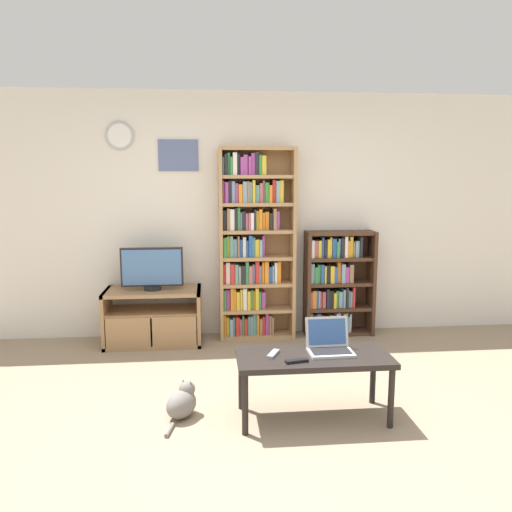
% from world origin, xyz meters
% --- Properties ---
extents(ground_plane, '(18.00, 18.00, 0.00)m').
position_xyz_m(ground_plane, '(0.00, 0.00, 0.00)').
color(ground_plane, gray).
extents(wall_back, '(6.39, 0.09, 2.60)m').
position_xyz_m(wall_back, '(-0.01, 2.30, 1.31)').
color(wall_back, silver).
rests_on(wall_back, ground_plane).
extents(tv_stand, '(0.98, 0.49, 0.57)m').
position_xyz_m(tv_stand, '(-0.97, 1.99, 0.29)').
color(tv_stand, '#9E754C').
rests_on(tv_stand, ground_plane).
extents(television, '(0.63, 0.18, 0.44)m').
position_xyz_m(television, '(-0.96, 1.99, 0.79)').
color(television, black).
rests_on(television, tv_stand).
extents(bookshelf_tall, '(0.80, 0.28, 2.02)m').
position_xyz_m(bookshelf_tall, '(0.08, 2.14, 1.01)').
color(bookshelf_tall, tan).
rests_on(bookshelf_tall, ground_plane).
extents(bookshelf_short, '(0.75, 0.26, 1.14)m').
position_xyz_m(bookshelf_short, '(0.98, 2.14, 0.57)').
color(bookshelf_short, '#472D1E').
rests_on(bookshelf_short, ground_plane).
extents(coffee_table, '(1.10, 0.47, 0.47)m').
position_xyz_m(coffee_table, '(0.35, 0.25, 0.42)').
color(coffee_table, black).
rests_on(coffee_table, ground_plane).
extents(laptop, '(0.32, 0.26, 0.24)m').
position_xyz_m(laptop, '(0.47, 0.31, 0.53)').
color(laptop, '#B7BABC').
rests_on(laptop, coffee_table).
extents(remote_near_laptop, '(0.11, 0.16, 0.02)m').
position_xyz_m(remote_near_laptop, '(0.06, 0.28, 0.48)').
color(remote_near_laptop, '#99999E').
rests_on(remote_near_laptop, coffee_table).
extents(remote_far_from_laptop, '(0.17, 0.08, 0.02)m').
position_xyz_m(remote_far_from_laptop, '(0.20, 0.12, 0.48)').
color(remote_far_from_laptop, black).
rests_on(remote_far_from_laptop, coffee_table).
extents(cat, '(0.30, 0.45, 0.26)m').
position_xyz_m(cat, '(-0.59, 0.35, 0.11)').
color(cat, slate).
rests_on(cat, ground_plane).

